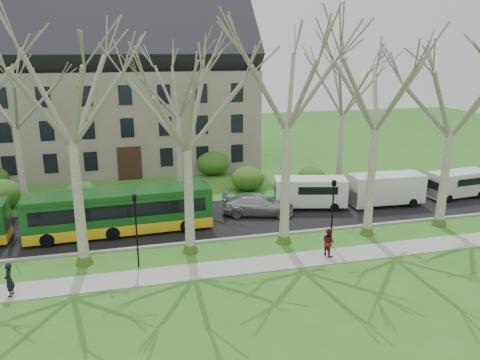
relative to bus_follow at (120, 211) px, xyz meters
name	(u,v)px	position (x,y,z in m)	size (l,w,h in m)	color
ground	(236,249)	(6.91, -4.42, -1.58)	(120.00, 120.00, 0.00)	#2F6F1F
sidewalk	(246,266)	(6.91, -6.92, -1.55)	(70.00, 2.00, 0.06)	gray
road	(218,219)	(6.91, 1.08, -1.55)	(80.00, 8.00, 0.06)	black
curb	(230,239)	(6.91, -2.92, -1.51)	(80.00, 0.25, 0.14)	#A5A39E
building	(124,89)	(0.91, 19.58, 6.49)	(26.50, 12.20, 16.00)	slate
tree_row_verge	(234,138)	(6.91, -4.12, 5.42)	(49.00, 7.00, 14.00)	gray
tree_row_far	(187,127)	(5.57, 6.58, 4.42)	(33.00, 7.00, 12.00)	gray
lamp_row	(239,216)	(6.91, -5.42, 1.00)	(36.22, 0.22, 4.30)	black
hedges	(147,180)	(2.24, 9.58, -0.58)	(30.60, 8.60, 2.00)	#1C5117
bus_follow	(120,211)	(0.00, 0.00, 0.00)	(12.14, 2.53, 3.03)	#144618
sedan	(258,204)	(9.97, 1.21, -0.74)	(2.17, 5.34, 1.55)	#A2A2A7
van_a	(310,193)	(14.34, 1.63, -0.32)	(5.50, 2.00, 2.40)	silver
van_b	(386,190)	(20.44, 0.80, -0.26)	(5.78, 2.10, 2.52)	silver
van_c	(458,185)	(27.33, 1.11, -0.40)	(5.11, 1.86, 2.23)	silver
pedestrian_a	(9,280)	(-5.52, -7.30, -0.63)	(0.65, 0.43, 1.78)	black
pedestrian_b	(328,242)	(12.09, -6.78, -0.65)	(0.84, 0.65, 1.73)	maroon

